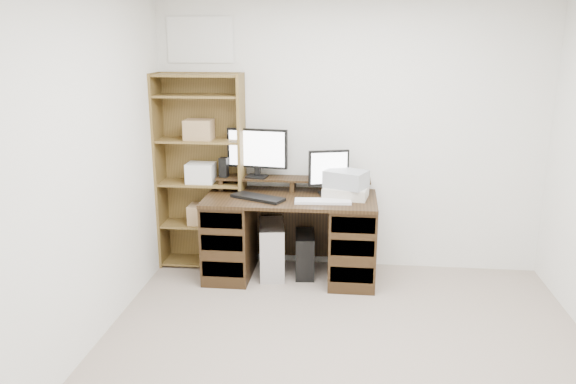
% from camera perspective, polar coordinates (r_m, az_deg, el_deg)
% --- Properties ---
extents(room, '(3.54, 4.04, 2.54)m').
position_cam_1_polar(room, '(3.19, 6.16, -0.04)').
color(room, gray).
rests_on(room, ground).
extents(desk, '(1.50, 0.70, 0.75)m').
position_cam_1_polar(desk, '(5.03, 0.26, -4.43)').
color(desk, black).
rests_on(desk, ground).
extents(riser_shelf, '(1.40, 0.22, 0.12)m').
position_cam_1_polar(riser_shelf, '(5.10, 0.51, 1.17)').
color(riser_shelf, black).
rests_on(riser_shelf, desk).
extents(monitor_wide, '(0.56, 0.17, 0.44)m').
position_cam_1_polar(monitor_wide, '(5.08, -3.15, 4.25)').
color(monitor_wide, black).
rests_on(monitor_wide, riser_shelf).
extents(monitor_small, '(0.36, 0.18, 0.40)m').
position_cam_1_polar(monitor_small, '(4.97, 4.16, 2.20)').
color(monitor_small, black).
rests_on(monitor_small, desk).
extents(speaker, '(0.08, 0.08, 0.18)m').
position_cam_1_polar(speaker, '(5.14, -6.54, 2.51)').
color(speaker, black).
rests_on(speaker, riser_shelf).
extents(keyboard_black, '(0.50, 0.34, 0.03)m').
position_cam_1_polar(keyboard_black, '(4.85, -3.08, -0.57)').
color(keyboard_black, black).
rests_on(keyboard_black, desk).
extents(keyboard_white, '(0.48, 0.17, 0.02)m').
position_cam_1_polar(keyboard_white, '(4.75, 3.57, -0.95)').
color(keyboard_white, silver).
rests_on(keyboard_white, desk).
extents(mouse, '(0.10, 0.08, 0.03)m').
position_cam_1_polar(mouse, '(4.80, 7.38, -0.81)').
color(mouse, white).
rests_on(mouse, desk).
extents(printer, '(0.41, 0.34, 0.09)m').
position_cam_1_polar(printer, '(4.92, 5.89, -0.02)').
color(printer, beige).
rests_on(printer, desk).
extents(basket, '(0.41, 0.36, 0.15)m').
position_cam_1_polar(basket, '(4.89, 5.93, 1.34)').
color(basket, '#9A9FA5').
rests_on(basket, printer).
extents(tower_silver, '(0.29, 0.51, 0.48)m').
position_cam_1_polar(tower_silver, '(5.14, -1.67, -5.79)').
color(tower_silver, silver).
rests_on(tower_silver, ground).
extents(tower_black, '(0.20, 0.40, 0.39)m').
position_cam_1_polar(tower_black, '(5.15, 1.71, -6.32)').
color(tower_black, black).
rests_on(tower_black, ground).
extents(bookshelf, '(0.80, 0.30, 1.80)m').
position_cam_1_polar(bookshelf, '(5.24, -8.78, 2.20)').
color(bookshelf, brown).
rests_on(bookshelf, ground).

